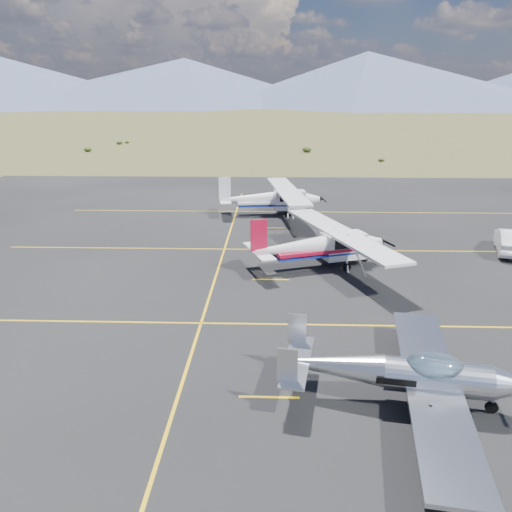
% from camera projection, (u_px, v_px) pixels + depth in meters
% --- Properties ---
extents(ground, '(1600.00, 1600.00, 0.00)m').
position_uv_depth(ground, '(346.00, 348.00, 19.59)').
color(ground, '#383D1C').
rests_on(ground, ground).
extents(apron, '(72.00, 72.00, 0.02)m').
position_uv_depth(apron, '(327.00, 284.00, 26.25)').
color(apron, black).
rests_on(apron, ground).
extents(aircraft_low_wing, '(7.57, 10.45, 2.26)m').
position_uv_depth(aircraft_low_wing, '(407.00, 374.00, 15.68)').
color(aircraft_low_wing, silver).
rests_on(aircraft_low_wing, apron).
extents(aircraft_cessna, '(8.49, 11.97, 3.08)m').
position_uv_depth(aircraft_cessna, '(321.00, 244.00, 28.38)').
color(aircraft_cessna, silver).
rests_on(aircraft_cessna, apron).
extents(aircraft_plain, '(7.64, 12.64, 3.19)m').
position_uv_depth(aircraft_plain, '(272.00, 198.00, 41.05)').
color(aircraft_plain, silver).
rests_on(aircraft_plain, apron).
extents(sedan, '(2.96, 4.93, 1.53)m').
position_uv_depth(sedan, '(511.00, 241.00, 31.17)').
color(sedan, white).
rests_on(sedan, apron).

